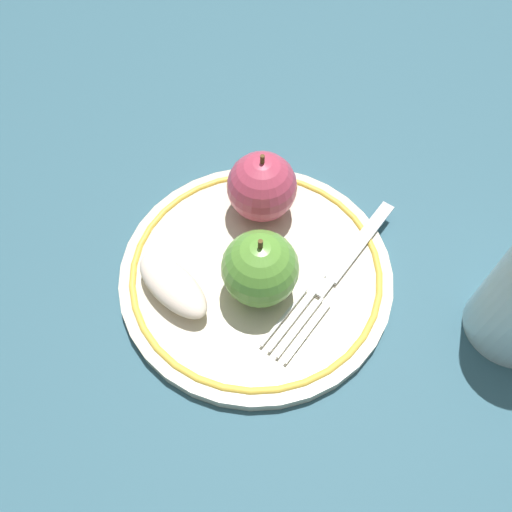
# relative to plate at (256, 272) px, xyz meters

# --- Properties ---
(ground_plane) EXTENTS (2.00, 2.00, 0.00)m
(ground_plane) POSITION_rel_plate_xyz_m (-0.01, 0.01, -0.01)
(ground_plane) COLOR #30596A
(plate) EXTENTS (0.24, 0.24, 0.02)m
(plate) POSITION_rel_plate_xyz_m (0.00, 0.00, 0.00)
(plate) COLOR beige
(plate) RESTS_ON ground_plane
(apple_red_whole) EXTENTS (0.06, 0.06, 0.07)m
(apple_red_whole) POSITION_rel_plate_xyz_m (0.00, -0.02, 0.04)
(apple_red_whole) COLOR #5A9536
(apple_red_whole) RESTS_ON plate
(apple_second_whole) EXTENTS (0.06, 0.06, 0.07)m
(apple_second_whole) POSITION_rel_plate_xyz_m (0.00, 0.07, 0.04)
(apple_second_whole) COLOR #BA3C57
(apple_second_whole) RESTS_ON plate
(apple_slice_front) EXTENTS (0.08, 0.08, 0.03)m
(apple_slice_front) POSITION_rel_plate_xyz_m (-0.07, -0.03, 0.02)
(apple_slice_front) COLOR #F6DDCA
(apple_slice_front) RESTS_ON plate
(fork) EXTENTS (0.12, 0.17, 0.00)m
(fork) POSITION_rel_plate_xyz_m (0.07, 0.00, 0.01)
(fork) COLOR silver
(fork) RESTS_ON plate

